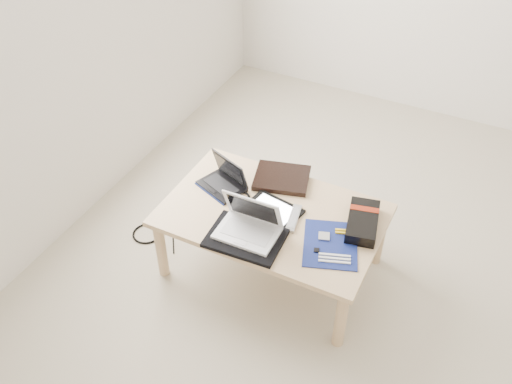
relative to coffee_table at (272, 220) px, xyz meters
The scene contains 13 objects.
ground 0.87m from the coffee_table, ahead, with size 4.00×4.00×0.00m, color beige.
coffee_table is the anchor object (origin of this frame).
book 0.28m from the coffee_table, 104.42° to the left, with size 0.34×0.31×0.03m.
netbook 0.34m from the coffee_table, 166.23° to the left, with size 0.29×0.25×0.17m.
tablet 0.06m from the coffee_table, 164.18° to the left, with size 0.31×0.26×0.02m.
remote 0.13m from the coffee_table, ahead, with size 0.08×0.20×0.02m.
neoprene_sleeve 0.24m from the coffee_table, 98.79° to the right, with size 0.36×0.26×0.02m, color black.
white_laptop 0.22m from the coffee_table, 101.39° to the right, with size 0.30×0.21×0.20m.
motherboard 0.36m from the coffee_table, 12.48° to the right, with size 0.35×0.38×0.01m.
gpu_box 0.46m from the coffee_table, 14.36° to the left, with size 0.20×0.31×0.06m.
cable_coil 0.21m from the coffee_table, behind, with size 0.11×0.11×0.01m, color black.
floor_cable_coil 0.84m from the coffee_table, behind, with size 0.17×0.17×0.01m, color black.
floor_cable_trail 0.72m from the coffee_table, behind, with size 0.01×0.01×0.34m, color black.
Camera 1 is at (0.07, -1.90, 2.36)m, focal length 40.00 mm.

